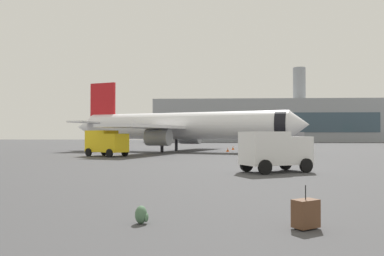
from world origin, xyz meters
name	(u,v)px	position (x,y,z in m)	size (l,w,h in m)	color
airplane_at_gate	(181,126)	(-4.25, 51.03, 3.66)	(34.79, 31.81, 10.50)	white
service_truck	(106,142)	(-11.64, 39.04, 1.61)	(5.24, 4.41, 2.90)	yellow
fuel_truck	(280,140)	(9.17, 47.86, 1.77)	(6.45, 4.74, 3.20)	gray
cargo_van	(275,149)	(4.14, 21.66, 1.45)	(4.83, 3.83, 2.60)	white
safety_cone_near	(116,150)	(-12.80, 47.91, 0.39)	(0.44, 0.44, 0.79)	#F2590C
safety_cone_mid	(233,148)	(3.65, 58.78, 0.33)	(0.44, 0.44, 0.67)	#F2590C
safety_cone_far	(270,149)	(8.74, 52.94, 0.29)	(0.44, 0.44, 0.60)	#F2590C
safety_cone_outer	(228,150)	(2.47, 51.73, 0.29)	(0.44, 0.44, 0.59)	#F2590C
rolling_suitcase	(306,213)	(2.43, 6.94, 0.39)	(0.75, 0.68, 1.10)	brown
traveller_backpack	(142,215)	(-1.81, 7.30, 0.23)	(0.36, 0.40, 0.48)	#476B4C
terminal_building	(264,121)	(19.13, 134.77, 7.47)	(77.21, 21.35, 26.70)	gray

